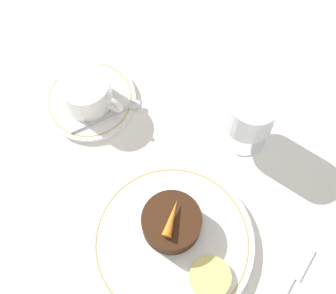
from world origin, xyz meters
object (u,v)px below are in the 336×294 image
Objects in this scene: dinner_plate at (172,242)px; coffee_cup at (87,92)px; wine_glass at (252,115)px; dessert_cake at (170,226)px.

coffee_cup is at bearing 149.05° from dinner_plate.
dinner_plate is 2.05× the size of wine_glass.
dessert_cake is at bearing -99.01° from wine_glass.
dessert_cake is (0.21, -0.12, -0.01)m from coffee_cup.
dinner_plate is 0.03m from dessert_cake.
dessert_cake is at bearing 128.41° from dinner_plate.
dinner_plate is at bearing -51.59° from dessert_cake.
dinner_plate is 0.26m from coffee_cup.
coffee_cup reaches higher than dessert_cake.
coffee_cup is 1.26× the size of dessert_cake.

